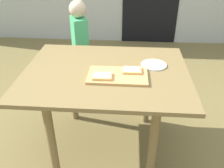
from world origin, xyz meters
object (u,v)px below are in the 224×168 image
(pizza_slice_far_right, at_px, (132,70))
(dining_table, at_px, (106,83))
(pizza_slice_near_left, at_px, (102,76))
(plate_white_right, at_px, (154,65))
(child_left, at_px, (80,43))
(cutting_board, at_px, (118,76))

(pizza_slice_far_right, bearing_deg, dining_table, 171.77)
(pizza_slice_near_left, bearing_deg, plate_white_right, 33.53)
(dining_table, bearing_deg, child_left, 112.91)
(cutting_board, xyz_separation_m, pizza_slice_far_right, (0.10, 0.05, 0.02))
(cutting_board, bearing_deg, pizza_slice_near_left, -155.34)
(dining_table, relative_size, pizza_slice_near_left, 8.77)
(pizza_slice_near_left, bearing_deg, pizza_slice_far_right, 26.67)
(dining_table, height_order, pizza_slice_far_right, pizza_slice_far_right)
(pizza_slice_far_right, distance_m, plate_white_right, 0.22)
(dining_table, relative_size, plate_white_right, 6.25)
(dining_table, xyz_separation_m, cutting_board, (0.09, -0.08, 0.11))
(cutting_board, distance_m, pizza_slice_far_right, 0.11)
(cutting_board, bearing_deg, pizza_slice_far_right, 28.69)
(pizza_slice_far_right, bearing_deg, plate_white_right, 40.58)
(pizza_slice_near_left, xyz_separation_m, pizza_slice_far_right, (0.20, 0.10, 0.00))
(cutting_board, xyz_separation_m, child_left, (-0.45, 0.93, -0.14))
(pizza_slice_near_left, height_order, plate_white_right, pizza_slice_near_left)
(pizza_slice_far_right, bearing_deg, child_left, 122.03)
(pizza_slice_near_left, relative_size, child_left, 0.13)
(pizza_slice_near_left, xyz_separation_m, child_left, (-0.35, 0.98, -0.16))
(dining_table, bearing_deg, pizza_slice_near_left, -94.85)
(pizza_slice_far_right, relative_size, plate_white_right, 0.71)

